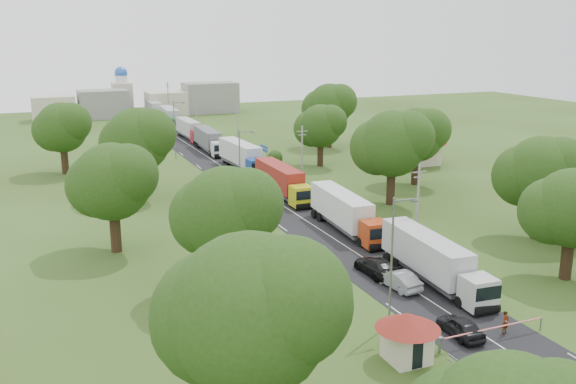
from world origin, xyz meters
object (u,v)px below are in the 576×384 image
pedestrian_near (505,323)px  car_lane_front (460,327)px  boom_barrier (477,333)px  guard_booth (408,331)px  info_sign (264,152)px  car_lane_mid (398,280)px  truck_0 (432,260)px

pedestrian_near → car_lane_front: bearing=142.9°
boom_barrier → pedestrian_near: bearing=9.6°
guard_booth → pedestrian_near: bearing=3.3°
info_sign → pedestrian_near: 59.65m
car_lane_front → pedestrian_near: (3.25, -1.00, 0.13)m
boom_barrier → info_sign: bearing=83.8°
car_lane_mid → pedestrian_near: pedestrian_near is taller
boom_barrier → guard_booth: size_ratio=2.10×
pedestrian_near → boom_barrier: bearing=169.6°
truck_0 → car_lane_mid: 3.65m
boom_barrier → pedestrian_near: (2.95, 0.50, -0.02)m
car_lane_mid → truck_0: bearing=173.8°
info_sign → truck_0: bearing=-93.3°
car_lane_mid → pedestrian_near: (2.60, -10.43, 0.08)m
info_sign → car_lane_front: size_ratio=0.94×
boom_barrier → truck_0: size_ratio=0.63×
truck_0 → car_lane_front: truck_0 is taller
truck_0 → boom_barrier: bearing=-109.0°
guard_booth → pedestrian_near: (8.80, 0.50, -1.29)m
guard_booth → car_lane_front: guard_booth is taller
guard_booth → car_lane_mid: bearing=60.4°
car_lane_front → pedestrian_near: 3.40m
boom_barrier → truck_0: (3.75, 10.89, 1.26)m
info_sign → pedestrian_near: size_ratio=2.35×
info_sign → car_lane_front: bearing=-96.7°
boom_barrier → pedestrian_near: 3.00m
car_lane_mid → info_sign: bearing=-102.9°
pedestrian_near → info_sign: bearing=66.5°
info_sign → car_lane_mid: (-6.20, -49.07, -2.21)m
guard_booth → car_lane_front: bearing=15.1°
boom_barrier → truck_0: truck_0 is taller
guard_booth → truck_0: bearing=48.6°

